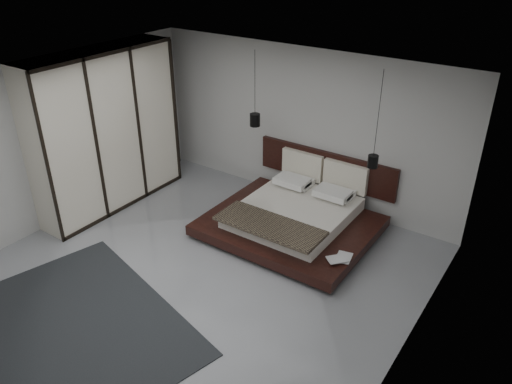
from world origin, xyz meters
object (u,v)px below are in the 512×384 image
Objects in this scene: pendant_right at (373,161)px; rug at (75,327)px; wardrobe at (105,131)px; pendant_left at (255,120)px; lattice_screen at (160,109)px; bed at (295,215)px.

rug is (-2.20, -4.02, -1.40)m from pendant_right.
pendant_right is 0.53× the size of wardrobe.
pendant_left is 2.18m from pendant_right.
lattice_screen is 1.61m from wardrobe.
pendant_left is at bearing 180.00° from pendant_right.
pendant_right is 4.79m from rug.
pendant_left is at bearing -3.17° from lattice_screen.
pendant_right is at bearing -1.67° from lattice_screen.
bed is (3.49, -0.54, -1.02)m from lattice_screen.
pendant_left and wardrobe have the same top height.
bed is at bearing -8.73° from lattice_screen.
pendant_right is at bearing 20.37° from bed.
wardrobe reaches higher than rug.
wardrobe is at bearing -146.06° from pendant_left.
wardrobe is at bearing -161.47° from pendant_right.
rug is (-1.11, -3.61, -0.27)m from bed.
wardrobe is at bearing -162.09° from bed.
wardrobe is 0.88× the size of rug.
lattice_screen is 2.43m from pendant_left.
bed is 1.76× the size of pendant_right.
pendant_left reaches higher than lattice_screen.
pendant_left is 0.40× the size of rug.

